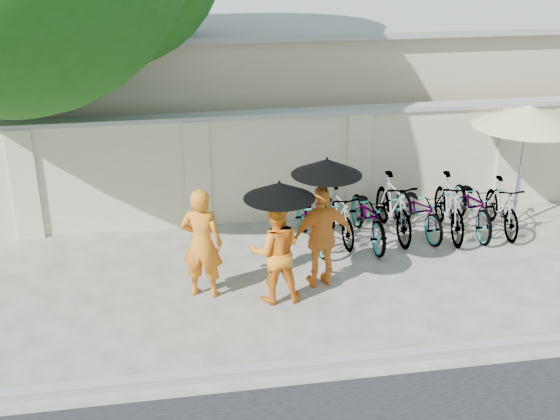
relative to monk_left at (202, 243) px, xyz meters
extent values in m
plane|color=#BCB3A6|center=(1.10, -0.46, -0.86)|extent=(80.00, 80.00, 0.00)
cube|color=#989898|center=(1.10, -2.16, -0.80)|extent=(40.00, 0.16, 0.12)
cube|color=beige|center=(2.10, 2.74, 0.14)|extent=(20.00, 0.30, 2.00)
cube|color=#BBAB91|center=(3.10, 6.54, 0.74)|extent=(14.00, 6.00, 3.20)
cylinder|color=#371F13|center=(-3.10, 3.44, 1.34)|extent=(0.60, 0.60, 4.40)
imported|color=orange|center=(0.00, 0.00, 0.00)|extent=(0.73, 0.60, 1.72)
imported|color=orange|center=(1.04, -0.33, -0.06)|extent=(0.78, 0.61, 1.59)
cylinder|color=black|center=(1.09, -0.41, 0.48)|extent=(0.02, 0.02, 0.88)
cone|color=black|center=(1.09, -0.41, 0.93)|extent=(1.02, 1.02, 0.23)
imported|color=orange|center=(1.83, 0.01, -0.04)|extent=(1.01, 0.55, 1.63)
cylinder|color=black|center=(1.85, -0.07, 0.59)|extent=(0.02, 0.02, 1.04)
cone|color=black|center=(1.85, -0.07, 1.11)|extent=(1.04, 1.04, 0.24)
cylinder|color=#989898|center=(5.87, 1.64, -0.82)|extent=(0.43, 0.43, 0.09)
cylinder|color=#9998B0|center=(5.87, 1.64, 0.17)|extent=(0.06, 0.06, 2.05)
cone|color=beige|center=(5.87, 1.64, 1.23)|extent=(2.11, 2.11, 0.39)
imported|color=#9998B0|center=(2.00, 1.45, -0.41)|extent=(0.76, 1.75, 0.89)
imported|color=#9998B0|center=(2.50, 1.56, -0.38)|extent=(0.56, 1.61, 0.95)
imported|color=#9998B0|center=(3.00, 1.43, -0.37)|extent=(0.69, 1.88, 0.98)
imported|color=#9998B0|center=(3.50, 1.60, -0.31)|extent=(0.56, 1.84, 1.10)
imported|color=#9998B0|center=(4.00, 1.61, -0.40)|extent=(0.84, 1.79, 0.91)
imported|color=#9998B0|center=(4.49, 1.47, -0.32)|extent=(0.71, 1.85, 1.09)
imported|color=#9998B0|center=(4.99, 1.57, -0.36)|extent=(0.78, 1.93, 0.99)
imported|color=#9998B0|center=(5.49, 1.43, -0.38)|extent=(0.60, 1.63, 0.96)
camera|label=1|loc=(-0.44, -9.42, 4.46)|focal=45.00mm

